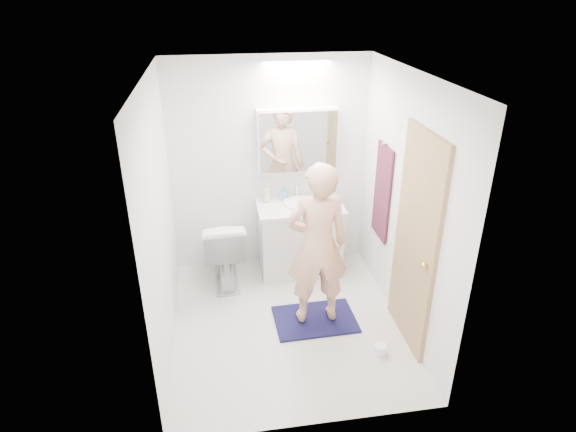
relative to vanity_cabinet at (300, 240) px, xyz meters
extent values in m
plane|color=silver|center=(-0.30, -0.96, -0.39)|extent=(2.50, 2.50, 0.00)
plane|color=white|center=(-0.30, -0.96, 2.01)|extent=(2.50, 2.50, 0.00)
plane|color=white|center=(-0.30, 0.29, 0.81)|extent=(2.50, 0.00, 2.50)
plane|color=white|center=(-0.30, -2.21, 0.81)|extent=(2.50, 0.00, 2.50)
plane|color=white|center=(-1.40, -0.96, 0.81)|extent=(0.00, 2.50, 2.50)
plane|color=white|center=(0.80, -0.96, 0.81)|extent=(0.00, 2.50, 2.50)
cube|color=silver|center=(0.00, 0.00, 0.00)|extent=(0.90, 0.55, 0.78)
cube|color=silver|center=(0.00, 0.00, 0.41)|extent=(0.95, 0.58, 0.04)
cylinder|color=white|center=(0.00, 0.03, 0.45)|extent=(0.36, 0.36, 0.03)
cylinder|color=silver|center=(0.00, 0.22, 0.51)|extent=(0.02, 0.02, 0.16)
cube|color=white|center=(0.00, 0.21, 1.11)|extent=(0.88, 0.14, 0.70)
cube|color=silver|center=(0.00, 0.13, 1.11)|extent=(0.84, 0.01, 0.66)
imported|color=white|center=(-0.87, -0.12, 0.01)|extent=(0.47, 0.80, 0.80)
cube|color=#18133D|center=(-0.02, -0.98, -0.38)|extent=(0.81, 0.57, 0.02)
imported|color=#DC9F84|center=(-0.02, -0.98, 0.47)|extent=(0.60, 0.40, 1.62)
cube|color=tan|center=(0.78, -1.31, 0.61)|extent=(0.04, 0.80, 2.00)
sphere|color=gold|center=(0.74, -1.61, 0.56)|extent=(0.06, 0.06, 0.06)
cube|color=#131F3C|center=(0.78, -0.41, 0.71)|extent=(0.02, 0.42, 1.00)
cylinder|color=silver|center=(0.77, -0.41, 1.23)|extent=(0.07, 0.02, 0.02)
imported|color=beige|center=(-0.36, 0.15, 0.54)|extent=(0.11, 0.11, 0.23)
imported|color=#5DA4C7|center=(-0.15, 0.18, 0.51)|extent=(0.10, 0.10, 0.15)
imported|color=#4673D2|center=(0.28, 0.16, 0.47)|extent=(0.11, 0.11, 0.08)
cylinder|color=white|center=(0.47, -1.55, -0.34)|extent=(0.11, 0.11, 0.10)
camera|label=1|loc=(-0.89, -4.78, 2.65)|focal=30.16mm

